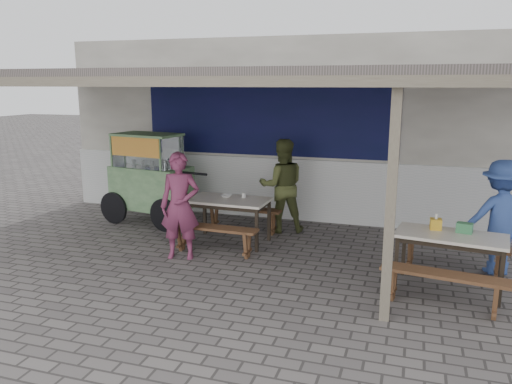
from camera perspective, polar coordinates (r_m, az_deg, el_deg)
The scene contains 17 objects.
ground at distance 7.32m, azimuth -3.99°, elevation -8.77°, with size 60.00×60.00×0.00m, color #5E5855.
back_wall at distance 10.28m, azimuth 3.29°, elevation 7.21°, with size 9.00×1.28×3.50m.
warung_roof at distance 7.67m, azimuth -1.64°, elevation 12.94°, with size 9.00×4.21×2.81m.
table_left at distance 8.32m, azimuth -3.11°, elevation -1.32°, with size 1.34×0.79×0.75m.
bench_left_street at distance 7.84m, azimuth -4.88°, elevation -4.76°, with size 1.43×0.32×0.45m.
bench_left_wall at distance 8.98m, azimuth -1.52°, elevation -2.49°, with size 1.43×0.32×0.45m.
table_right at distance 6.86m, azimuth 21.35°, elevation -5.17°, with size 1.43×0.86×0.75m.
bench_right_street at distance 6.37m, azimuth 20.58°, elevation -9.61°, with size 1.47×0.49×0.45m.
bench_right_wall at distance 7.56m, azimuth 21.61°, elevation -6.24°, with size 1.47×0.49×0.45m.
vendor_cart at distance 9.69m, azimuth -12.04°, elevation 1.93°, with size 2.21×1.08×1.71m.
patron_street_side at distance 7.62m, azimuth -8.68°, elevation -1.59°, with size 0.60×0.39×1.63m, color #732D4C.
patron_wall_side at distance 8.93m, azimuth 2.99°, elevation 0.73°, with size 0.82×0.64×1.68m, color #474E26.
patron_right_table at distance 7.74m, azimuth 26.13°, elevation -2.61°, with size 1.04×0.60×1.61m, color #3957A6.
tissue_box at distance 6.97m, azimuth 19.85°, elevation -3.47°, with size 0.14×0.14×0.14m, color gold.
donation_box at distance 6.95m, azimuth 22.73°, elevation -3.80°, with size 0.19×0.13×0.13m, color #387F4D.
condiment_jar at distance 8.38m, azimuth -1.41°, elevation -0.37°, with size 0.07×0.07×0.08m, color silver.
condiment_bowl at distance 8.43m, azimuth -3.38°, elevation -0.45°, with size 0.18×0.18×0.04m, color silver.
Camera 1 is at (2.56, -6.34, 2.63)m, focal length 35.00 mm.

